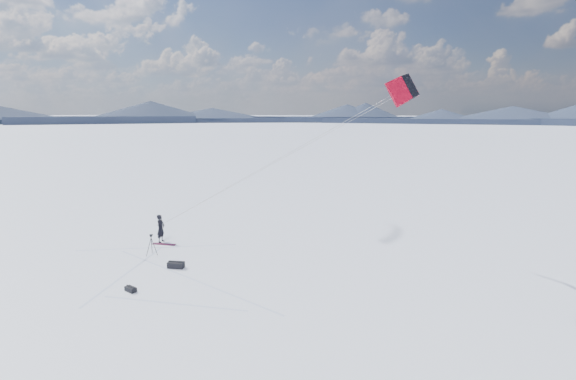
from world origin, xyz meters
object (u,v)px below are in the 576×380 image
at_px(tripod, 151,241).
at_px(gear_bag_b, 131,289).
at_px(snowkiter, 162,242).
at_px(gear_bag_a, 176,265).
at_px(snowboard, 164,244).

xyz_separation_m(tripod, gear_bag_b, (2.65, -4.79, -0.73)).
distance_m(snowkiter, gear_bag_a, 5.34).
bearing_deg(snowkiter, snowboard, -134.53).
height_order(snowboard, gear_bag_b, gear_bag_b).
distance_m(snowkiter, gear_bag_b, 8.07).
height_order(snowboard, gear_bag_a, gear_bag_a).
bearing_deg(tripod, gear_bag_a, -33.70).
distance_m(snowkiter, tripod, 2.74).
relative_size(snowkiter, gear_bag_a, 1.93).
height_order(gear_bag_a, gear_bag_b, gear_bag_a).
bearing_deg(tripod, gear_bag_b, -69.68).
distance_m(snowboard, tripod, 2.20).
xyz_separation_m(snowkiter, gear_bag_a, (3.91, -3.63, 0.18)).
xyz_separation_m(snowboard, gear_bag_a, (3.39, -3.24, 0.16)).
height_order(snowkiter, gear_bag_b, snowkiter).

